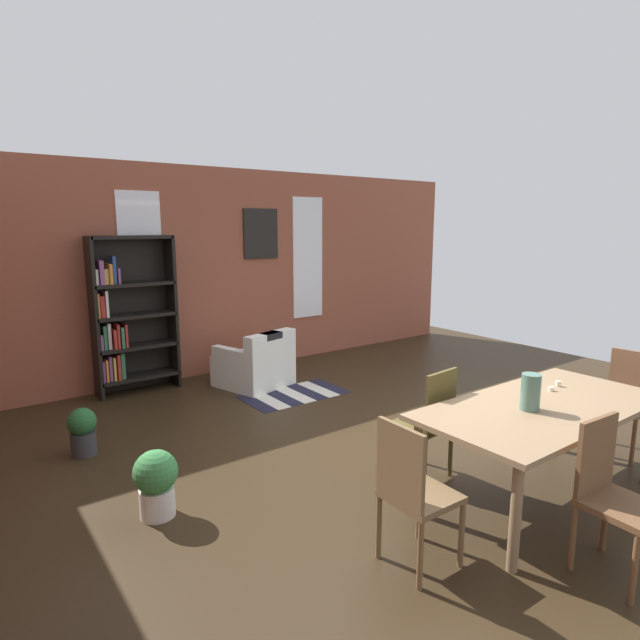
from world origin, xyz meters
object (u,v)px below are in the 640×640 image
(bookshelf_tall, at_px, (128,317))
(potted_plant_corner, at_px, (83,430))
(dining_table, at_px, (543,414))
(dining_chair_near_left, at_px, (611,492))
(dining_chair_head_left, at_px, (413,490))
(dining_chair_far_left, at_px, (429,420))
(armchair_white, at_px, (256,365))
(dining_chair_head_right, at_px, (625,399))
(vase_on_table, at_px, (531,392))
(potted_plant_by_shelf, at_px, (156,481))

(bookshelf_tall, height_order, potted_plant_corner, bookshelf_tall)
(dining_table, xyz_separation_m, dining_chair_near_left, (-0.46, -0.73, -0.17))
(dining_chair_head_left, height_order, dining_chair_far_left, same)
(dining_chair_head_left, bearing_deg, armchair_white, 74.41)
(dining_table, bearing_deg, dining_chair_head_right, 0.25)
(dining_chair_head_left, distance_m, potted_plant_corner, 3.19)
(dining_chair_head_right, bearing_deg, dining_chair_near_left, -158.56)
(bookshelf_tall, bearing_deg, dining_chair_near_left, -76.23)
(dining_chair_head_right, bearing_deg, dining_chair_far_left, 158.85)
(bookshelf_tall, bearing_deg, dining_chair_head_right, -55.06)
(dining_chair_head_right, distance_m, bookshelf_tall, 5.52)
(dining_chair_far_left, height_order, potted_plant_corner, dining_chair_far_left)
(potted_plant_corner, bearing_deg, dining_chair_near_left, -58.74)
(dining_chair_head_left, distance_m, armchair_white, 3.97)
(dining_chair_near_left, bearing_deg, vase_on_table, 70.01)
(potted_plant_by_shelf, xyz_separation_m, potted_plant_corner, (-0.19, 1.42, -0.04))
(vase_on_table, distance_m, dining_chair_near_left, 0.86)
(dining_chair_near_left, height_order, potted_plant_corner, dining_chair_near_left)
(vase_on_table, height_order, bookshelf_tall, bookshelf_tall)
(bookshelf_tall, bearing_deg, dining_table, -68.87)
(dining_chair_head_right, height_order, armchair_white, dining_chair_head_right)
(dining_chair_near_left, xyz_separation_m, potted_plant_by_shelf, (-2.02, 2.23, -0.24))
(dining_table, height_order, potted_plant_corner, dining_table)
(vase_on_table, bearing_deg, dining_chair_near_left, -109.99)
(potted_plant_corner, bearing_deg, dining_chair_head_left, -66.54)
(dining_chair_near_left, relative_size, potted_plant_by_shelf, 1.89)
(dining_chair_head_left, bearing_deg, bookshelf_tall, 94.29)
(dining_chair_near_left, xyz_separation_m, armchair_white, (0.12, 4.55, -0.23))
(dining_table, height_order, bookshelf_tall, bookshelf_tall)
(dining_chair_far_left, height_order, dining_chair_near_left, same)
(vase_on_table, height_order, potted_plant_corner, vase_on_table)
(dining_chair_head_right, height_order, dining_chair_far_left, same)
(dining_table, distance_m, armchair_white, 3.86)
(dining_chair_head_left, height_order, armchair_white, dining_chair_head_left)
(armchair_white, bearing_deg, dining_chair_near_left, -91.50)
(dining_chair_near_left, bearing_deg, potted_plant_by_shelf, 132.18)
(dining_chair_far_left, height_order, bookshelf_tall, bookshelf_tall)
(dining_chair_head_right, bearing_deg, armchair_white, 114.62)
(potted_plant_corner, bearing_deg, potted_plant_by_shelf, -82.22)
(dining_chair_head_left, xyz_separation_m, potted_plant_corner, (-1.26, 2.91, -0.28))
(potted_plant_by_shelf, bearing_deg, dining_chair_far_left, -20.94)
(potted_plant_corner, bearing_deg, dining_chair_head_right, -35.51)
(dining_chair_far_left, distance_m, armchair_white, 3.10)
(dining_chair_far_left, bearing_deg, dining_chair_near_left, -90.11)
(vase_on_table, height_order, potted_plant_by_shelf, vase_on_table)
(dining_table, distance_m, potted_plant_by_shelf, 2.92)
(armchair_white, bearing_deg, dining_chair_head_left, -105.59)
(dining_chair_head_left, xyz_separation_m, dining_chair_far_left, (0.95, 0.73, 0.00))
(vase_on_table, relative_size, potted_plant_corner, 0.60)
(dining_table, relative_size, dining_chair_near_left, 2.17)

